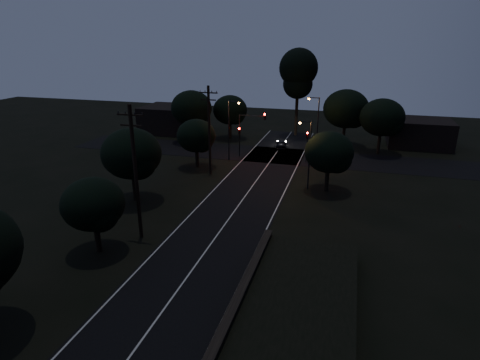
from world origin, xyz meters
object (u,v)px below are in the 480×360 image
Objects in this scene: signal_mast at (251,126)px; streetlight_b at (316,122)px; utility_pole_mid at (135,171)px; car at (281,144)px; streetlight_a at (230,126)px; signal_right at (307,141)px; signal_left at (239,137)px; utility_pole_far at (209,129)px; tall_pine at (298,73)px; streetlight_c at (308,150)px.

signal_mast is 0.78× the size of streetlight_b.
car is (6.22, 30.82, -5.11)m from utility_pole_mid.
streetlight_a is at bearing -150.52° from streetlight_b.
signal_mast is at bearing -154.01° from streetlight_b.
signal_right is at bearing 119.19° from car.
streetlight_a is at bearing -109.59° from signal_left.
signal_left is 1.00× the size of signal_right.
utility_pole_far reaches higher than signal_left.
signal_right is (9.20, 0.00, 0.00)m from signal_left.
tall_pine is 17.09m from signal_right.
signal_right is at bearing 97.02° from streetlight_c.
car is at bearing 109.52° from streetlight_c.
streetlight_c is (11.14, -8.00, -0.29)m from streetlight_a.
utility_pole_mid is 31.15m from streetlight_b.
signal_right is at bearing -0.03° from signal_mast.
utility_pole_far is 2.56× the size of signal_right.
signal_left is (1.40, 7.99, -2.65)m from utility_pole_far.
utility_pole_mid is 1.38× the size of streetlight_a.
car is at bearing 61.71° from signal_mast.
signal_mast is 9.15m from streetlight_b.
signal_right is at bearing 37.00° from utility_pole_far.
signal_mast is 13.28m from streetlight_c.
car is (-5.61, 15.82, -3.72)m from streetlight_c.
streetlight_b reaches higher than signal_right.
signal_right is 0.55× the size of streetlight_c.
tall_pine is (7.00, 23.00, 4.68)m from utility_pole_far.
streetlight_c is (8.74, -9.99, 0.01)m from signal_mast.
utility_pole_far reaches higher than streetlight_b.
streetlight_a is 1.00× the size of streetlight_b.
streetlight_c is (11.83, -2.00, -1.13)m from utility_pole_far.
utility_pole_far is at bearing -133.30° from streetlight_b.
utility_pole_far reaches higher than streetlight_a.
utility_pole_far is 15.91m from car.
utility_pole_far is 16.51m from streetlight_b.
tall_pine reaches higher than streetlight_b.
utility_pole_far is at bearing -106.93° from tall_pine.
streetlight_c is at bearing -82.98° from signal_right.
signal_right is 0.51× the size of streetlight_a.
utility_pole_mid is 1.05× the size of utility_pole_far.
utility_pole_mid reaches higher than streetlight_c.
streetlight_b is at bearing 29.48° from streetlight_a.
streetlight_c is (11.83, 15.00, -1.39)m from utility_pole_mid.
signal_left is at bearing 80.06° from utility_pole_far.
tall_pine is at bearing -102.56° from car.
tall_pine reaches higher than signal_left.
utility_pole_far is at bearing 90.00° from utility_pole_mid.
signal_mast is 0.78× the size of streetlight_a.
streetlight_a is 2.15× the size of car.
streetlight_a and streetlight_b have the same top height.
car is (4.82, 5.83, -2.20)m from signal_left.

